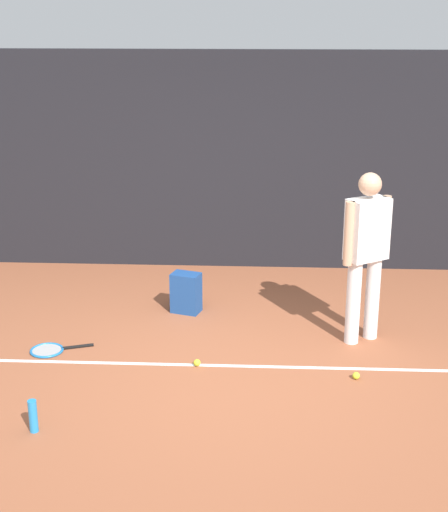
# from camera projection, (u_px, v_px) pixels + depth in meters

# --- Properties ---
(ground_plane) EXTENTS (12.00, 12.00, 0.00)m
(ground_plane) POSITION_uv_depth(u_px,v_px,m) (222.00, 374.00, 6.92)
(ground_plane) COLOR #9E5638
(back_fence) EXTENTS (10.00, 0.10, 2.67)m
(back_fence) POSITION_uv_depth(u_px,v_px,m) (235.00, 162.00, 9.33)
(back_fence) COLOR black
(back_fence) RESTS_ON ground
(court_line) EXTENTS (9.00, 0.05, 0.00)m
(court_line) POSITION_uv_depth(u_px,v_px,m) (223.00, 366.00, 7.08)
(court_line) COLOR white
(court_line) RESTS_ON ground
(tennis_player) EXTENTS (0.46, 0.40, 1.70)m
(tennis_player) POSITION_uv_depth(u_px,v_px,m) (366.00, 248.00, 7.32)
(tennis_player) COLOR white
(tennis_player) RESTS_ON ground
(tennis_racket) EXTENTS (0.64, 0.41, 0.03)m
(tennis_racket) POSITION_uv_depth(u_px,v_px,m) (50.00, 350.00, 7.38)
(tennis_racket) COLOR black
(tennis_racket) RESTS_ON ground
(backpack) EXTENTS (0.35, 0.35, 0.44)m
(backpack) POSITION_uv_depth(u_px,v_px,m) (187.00, 293.00, 8.26)
(backpack) COLOR #1E478C
(backpack) RESTS_ON ground
(tennis_ball_near_player) EXTENTS (0.07, 0.07, 0.07)m
(tennis_ball_near_player) POSITION_uv_depth(u_px,v_px,m) (356.00, 376.00, 6.83)
(tennis_ball_near_player) COLOR #CCE033
(tennis_ball_near_player) RESTS_ON ground
(tennis_ball_by_fence) EXTENTS (0.07, 0.07, 0.07)m
(tennis_ball_by_fence) POSITION_uv_depth(u_px,v_px,m) (197.00, 363.00, 7.07)
(tennis_ball_by_fence) COLOR #CCE033
(tennis_ball_by_fence) RESTS_ON ground
(water_bottle) EXTENTS (0.07, 0.07, 0.27)m
(water_bottle) POSITION_uv_depth(u_px,v_px,m) (33.00, 416.00, 5.97)
(water_bottle) COLOR #268CD8
(water_bottle) RESTS_ON ground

